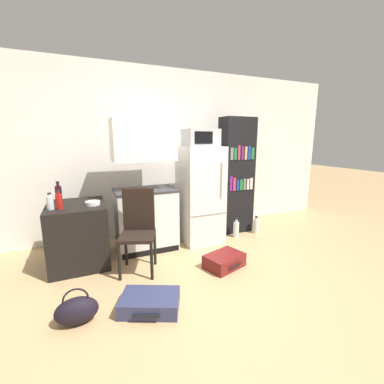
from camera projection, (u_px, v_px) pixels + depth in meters
The scene contains 17 objects.
ground_plane at pixel (218, 286), 2.80m from camera, with size 24.00×24.00×0.00m, color tan.
wall_back at pixel (173, 153), 4.40m from camera, with size 6.40×0.10×2.69m.
side_table at pixel (78, 234), 3.26m from camera, with size 0.68×0.79×0.78m.
kitchen_hutch at pixel (145, 192), 3.64m from camera, with size 0.85×0.56×1.84m.
refrigerator at pixel (200, 195), 3.96m from camera, with size 0.59×0.64×1.47m.
microwave at pixel (201, 138), 3.78m from camera, with size 0.48×0.40×0.25m.
bookshelf at pixel (236, 176), 4.33m from camera, with size 0.55×0.33×1.92m.
bottle_wine_dark at pixel (59, 194), 3.26m from camera, with size 0.08×0.08×0.27m.
bottle_ketchup_red at pixel (59, 201), 2.96m from camera, with size 0.07×0.07×0.22m.
bottle_clear_short at pixel (50, 202), 2.94m from camera, with size 0.08×0.08×0.20m.
bowl at pixel (93, 203), 3.14m from camera, with size 0.17×0.17×0.05m.
chair at pixel (138, 224), 3.09m from camera, with size 0.52×0.52×1.00m.
suitcase_large_flat at pixel (224, 261), 3.21m from camera, with size 0.55×0.45×0.17m.
suitcase_small_flat at pixel (150, 302), 2.41m from camera, with size 0.64×0.55×0.14m.
handbag at pixel (77, 310), 2.22m from camera, with size 0.36×0.20×0.33m.
water_bottle_front at pixel (256, 226), 4.37m from camera, with size 0.09×0.09×0.30m.
water_bottle_middle at pixel (236, 229), 4.19m from camera, with size 0.09×0.09×0.32m.
Camera 1 is at (-1.27, -2.20, 1.58)m, focal length 24.00 mm.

